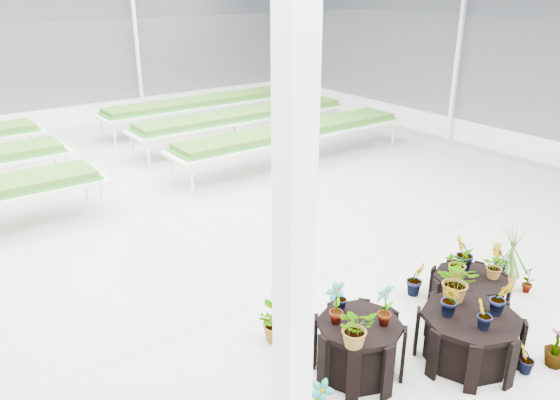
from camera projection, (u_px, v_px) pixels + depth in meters
ground_plane at (285, 303)px, 7.64m from camera, size 24.00×24.00×0.00m
greenhouse_shell at (286, 149)px, 6.79m from camera, size 18.00×24.00×4.50m
steel_frame at (286, 149)px, 6.79m from camera, size 18.00×24.00×4.50m
nursery_benches at (102, 153)px, 12.85m from camera, size 16.00×7.00×0.84m
plinth_tall at (358, 348)px, 6.16m from camera, size 1.08×1.08×0.68m
plinth_mid at (468, 338)px, 6.38m from camera, size 1.26×1.26×0.62m
plinth_low at (469, 292)px, 7.49m from camera, size 1.32×1.32×0.46m
nursery_plants at (428, 301)px, 6.68m from camera, size 4.60×3.11×1.21m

